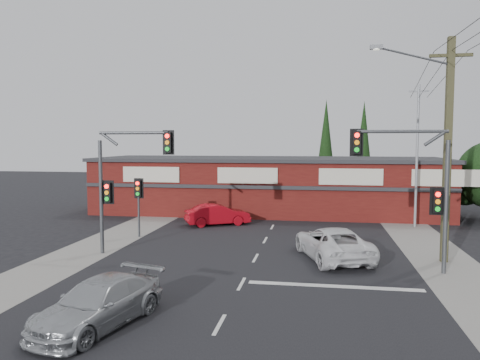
% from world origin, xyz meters
% --- Properties ---
extents(ground, '(120.00, 120.00, 0.00)m').
position_xyz_m(ground, '(0.00, 0.00, 0.00)').
color(ground, black).
rests_on(ground, ground).
extents(road_strip, '(14.00, 70.00, 0.01)m').
position_xyz_m(road_strip, '(0.00, 5.00, 0.01)').
color(road_strip, black).
rests_on(road_strip, ground).
extents(verge_left, '(3.00, 70.00, 0.02)m').
position_xyz_m(verge_left, '(-8.50, 5.00, 0.01)').
color(verge_left, gray).
rests_on(verge_left, ground).
extents(verge_right, '(3.00, 70.00, 0.02)m').
position_xyz_m(verge_right, '(8.50, 5.00, 0.01)').
color(verge_right, gray).
rests_on(verge_right, ground).
extents(stop_line, '(6.50, 0.35, 0.01)m').
position_xyz_m(stop_line, '(3.50, -1.50, 0.01)').
color(stop_line, silver).
rests_on(stop_line, ground).
extents(white_suv, '(4.00, 5.87, 1.49)m').
position_xyz_m(white_suv, '(3.54, 2.74, 0.75)').
color(white_suv, silver).
rests_on(white_suv, ground).
extents(silver_suv, '(3.05, 5.01, 1.36)m').
position_xyz_m(silver_suv, '(-3.50, -6.48, 0.68)').
color(silver_suv, '#ADB1B3').
rests_on(silver_suv, ground).
extents(red_sedan, '(4.40, 3.21, 1.38)m').
position_xyz_m(red_sedan, '(-3.61, 10.58, 0.69)').
color(red_sedan, '#B30B16').
rests_on(red_sedan, ground).
extents(lane_dashes, '(0.12, 54.32, 0.01)m').
position_xyz_m(lane_dashes, '(0.00, 8.36, 0.01)').
color(lane_dashes, silver).
rests_on(lane_dashes, ground).
extents(shop_building, '(27.30, 8.40, 4.22)m').
position_xyz_m(shop_building, '(-0.99, 16.99, 2.13)').
color(shop_building, '#4F120F').
rests_on(shop_building, ground).
extents(conifer_near, '(1.80, 1.80, 9.25)m').
position_xyz_m(conifer_near, '(3.50, 24.00, 5.48)').
color(conifer_near, '#2D2116').
rests_on(conifer_near, ground).
extents(conifer_far, '(1.80, 1.80, 9.25)m').
position_xyz_m(conifer_far, '(7.00, 26.00, 5.48)').
color(conifer_far, '#2D2116').
rests_on(conifer_far, ground).
extents(traffic_mast_left, '(3.77, 0.27, 5.97)m').
position_xyz_m(traffic_mast_left, '(-6.43, 2.00, 3.93)').
color(traffic_mast_left, '#47494C').
rests_on(traffic_mast_left, ground).
extents(traffic_mast_right, '(3.96, 0.27, 5.97)m').
position_xyz_m(traffic_mast_right, '(6.86, 1.00, 3.95)').
color(traffic_mast_right, '#47494C').
rests_on(traffic_mast_right, ground).
extents(pedestal_signal, '(0.55, 0.27, 3.38)m').
position_xyz_m(pedestal_signal, '(-7.20, 6.01, 2.41)').
color(pedestal_signal, '#47494C').
rests_on(pedestal_signal, ground).
extents(utility_pole, '(4.38, 0.59, 10.00)m').
position_xyz_m(utility_pole, '(8.36, 2.99, 5.40)').
color(utility_pole, '#4C492B').
rests_on(utility_pole, ground).
extents(steel_pole, '(1.20, 0.16, 9.00)m').
position_xyz_m(steel_pole, '(9.00, 12.00, 4.70)').
color(steel_pole, gray).
rests_on(steel_pole, ground).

